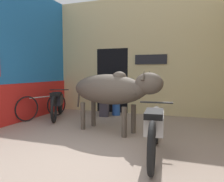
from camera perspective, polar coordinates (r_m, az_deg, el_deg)
ground_plane at (r=3.53m, az=-9.40°, el=-17.59°), size 30.00×30.00×0.00m
wall_left_shopfront at (r=6.56m, az=-22.85°, el=8.53°), size 0.25×4.04×3.73m
wall_back_with_doorway at (r=7.36m, az=4.92°, el=7.00°), size 5.43×0.93×3.73m
cow at (r=4.86m, az=-0.03°, el=0.44°), size 2.30×1.16×1.40m
motorcycle_near at (r=3.57m, az=11.05°, el=-9.40°), size 0.58×2.01×0.82m
motorcycle_far at (r=6.60m, az=-14.13°, el=-2.93°), size 0.92×1.77×0.81m
bicycle at (r=6.68m, az=-17.63°, el=-3.81°), size 0.62×1.63×0.71m
shopkeeper_seated at (r=6.69m, az=-1.71°, el=-1.02°), size 0.38×0.33×1.24m
plastic_stool at (r=6.88m, az=1.11°, el=-4.31°), size 0.36×0.36×0.45m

